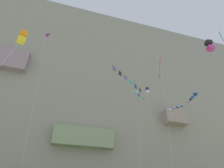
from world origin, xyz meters
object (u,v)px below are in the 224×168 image
at_px(kite_banner_high_center, 129,84).
at_px(kite_windsock_low_left, 193,97).
at_px(kite_box_high_right, 209,46).
at_px(kite_windsock_low_right, 178,108).
at_px(kite_banner_upper_right, 161,74).
at_px(kite_windsock_front_field, 138,95).
at_px(kite_box_near_cliff, 147,91).
at_px(kite_delta_far_left, 43,46).
at_px(kite_box_far_right, 22,37).

xyz_separation_m(kite_banner_high_center, kite_windsock_low_left, (21.46, 13.96, 9.68)).
bearing_deg(kite_box_high_right, kite_windsock_low_right, 91.45).
xyz_separation_m(kite_banner_upper_right, kite_windsock_front_field, (4.30, 17.06, 6.81)).
bearing_deg(kite_box_near_cliff, kite_windsock_front_field, 86.74).
height_order(kite_delta_far_left, kite_windsock_front_field, kite_windsock_front_field).
relative_size(kite_box_high_right, kite_box_near_cliff, 1.19).
relative_size(kite_box_far_right, kite_windsock_front_field, 0.65).
relative_size(kite_banner_high_center, kite_box_far_right, 0.92).
height_order(kite_box_high_right, kite_banner_upper_right, kite_box_high_right).
relative_size(kite_delta_far_left, kite_windsock_front_field, 0.97).
xyz_separation_m(kite_banner_high_center, kite_box_far_right, (-11.70, -2.48, 1.52)).
relative_size(kite_banner_high_center, kite_box_near_cliff, 0.64).
height_order(kite_box_far_right, kite_windsock_low_right, kite_windsock_low_right).
xyz_separation_m(kite_delta_far_left, kite_windsock_front_field, (21.68, 13.65, 2.86)).
distance_m(kite_delta_far_left, kite_box_high_right, 30.13).
bearing_deg(kite_banner_high_center, kite_box_far_right, -168.04).
distance_m(kite_banner_high_center, kite_box_high_right, 23.21).
bearing_deg(kite_windsock_front_field, kite_windsock_low_right, -28.73).
bearing_deg(kite_box_near_cliff, kite_box_high_right, -54.96).
bearing_deg(kite_box_far_right, kite_windsock_front_field, 44.80).
xyz_separation_m(kite_delta_far_left, kite_banner_upper_right, (17.38, -3.41, -3.95)).
distance_m(kite_delta_far_left, kite_box_near_cliff, 22.98).
relative_size(kite_windsock_front_field, kite_windsock_low_left, 1.07).
bearing_deg(kite_windsock_low_right, kite_banner_high_center, -139.23).
distance_m(kite_box_high_right, kite_windsock_low_left, 12.49).
xyz_separation_m(kite_box_high_right, kite_banner_upper_right, (-12.07, -0.28, -9.52)).
relative_size(kite_delta_far_left, kite_windsock_low_right, 1.15).
xyz_separation_m(kite_windsock_front_field, kite_windsock_low_left, (11.01, -5.56, -1.72)).
relative_size(kite_box_far_right, kite_windsock_low_right, 0.77).
bearing_deg(kite_box_high_right, kite_banner_high_center, -171.44).
xyz_separation_m(kite_box_far_right, kite_windsock_low_right, (29.60, 17.91, 5.61)).
xyz_separation_m(kite_banner_high_center, kite_windsock_front_field, (10.45, 19.52, 11.40)).
height_order(kite_banner_high_center, kite_windsock_low_right, kite_windsock_low_right).
bearing_deg(kite_banner_high_center, kite_box_high_right, 8.56).
distance_m(kite_banner_high_center, kite_banner_upper_right, 8.06).
bearing_deg(kite_banner_upper_right, kite_windsock_front_field, 75.85).
distance_m(kite_windsock_low_left, kite_windsock_low_right, 4.62).
relative_size(kite_box_high_right, kite_banner_upper_right, 1.41).
bearing_deg(kite_banner_upper_right, kite_windsock_low_left, 36.91).
xyz_separation_m(kite_box_far_right, kite_box_high_right, (29.92, 5.22, 12.59)).
distance_m(kite_box_far_right, kite_windsock_front_field, 32.75).
xyz_separation_m(kite_delta_far_left, kite_box_high_right, (29.45, -3.13, 5.57)).
distance_m(kite_box_far_right, kite_banner_upper_right, 18.77).
distance_m(kite_box_far_right, kite_windsock_low_left, 37.91).
bearing_deg(kite_banner_high_center, kite_banner_upper_right, 21.79).
distance_m(kite_box_far_right, kite_box_high_right, 32.88).
height_order(kite_banner_high_center, kite_windsock_low_left, kite_windsock_low_left).
bearing_deg(kite_box_far_right, kite_box_near_cliff, 37.44).
distance_m(kite_banner_high_center, kite_windsock_low_right, 24.69).
bearing_deg(kite_banner_upper_right, kite_box_high_right, 1.35).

